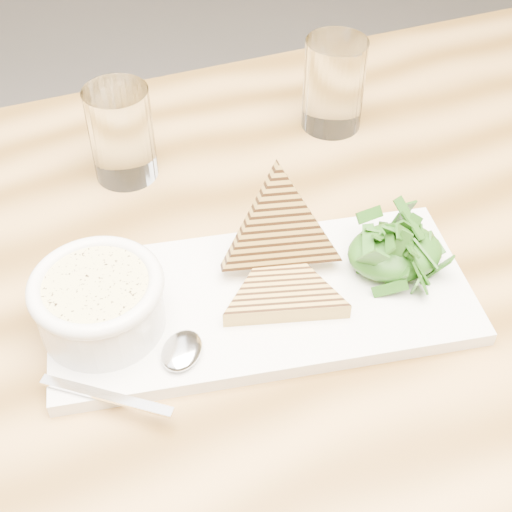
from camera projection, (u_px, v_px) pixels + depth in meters
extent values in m
cube|color=#AE8043|center=(293.00, 282.00, 0.76)|extent=(1.36, 0.98, 0.04)
cube|color=white|center=(261.00, 300.00, 0.71)|extent=(0.43, 0.22, 0.02)
cylinder|color=white|center=(101.00, 307.00, 0.66)|extent=(0.12, 0.12, 0.05)
cylinder|color=#E2D488|center=(96.00, 287.00, 0.64)|extent=(0.10, 0.10, 0.01)
torus|color=white|center=(96.00, 285.00, 0.64)|extent=(0.12, 0.12, 0.01)
ellipsoid|color=#144613|center=(395.00, 252.00, 0.72)|extent=(0.10, 0.08, 0.04)
ellipsoid|color=silver|center=(182.00, 350.00, 0.65)|extent=(0.06, 0.06, 0.01)
cube|color=silver|center=(106.00, 396.00, 0.61)|extent=(0.11, 0.07, 0.00)
cylinder|color=white|center=(121.00, 134.00, 0.83)|extent=(0.08, 0.08, 0.11)
cylinder|color=white|center=(334.00, 84.00, 0.90)|extent=(0.08, 0.08, 0.12)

